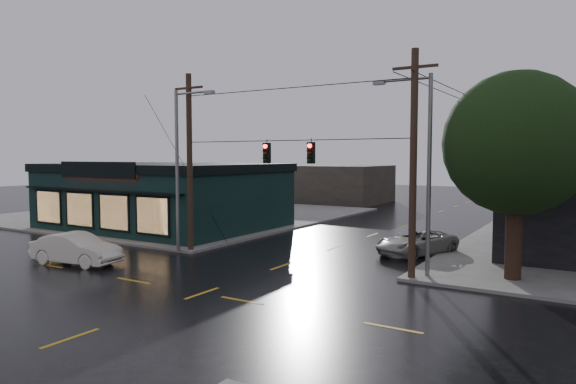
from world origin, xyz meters
The scene contains 15 objects.
ground_plane centered at (0.00, 0.00, 0.00)m, with size 160.00×160.00×0.00m, color black.
sidewalk_nw centered at (-20.00, 20.00, 0.07)m, with size 28.00×28.00×0.15m, color #62605B.
pizza_shop centered at (-15.00, 12.94, 2.56)m, with size 16.30×12.34×4.90m.
corner_tree centered at (10.38, 8.51, 6.03)m, with size 6.22×6.22×9.03m.
utility_pole_nw centered at (-6.50, 6.50, 0.00)m, with size 2.00×0.32×10.15m, color black, non-canonical shape.
utility_pole_ne centered at (6.50, 6.50, 0.00)m, with size 2.00×0.32×10.15m, color black, non-canonical shape.
utility_pole_far_a centered at (6.50, 28.00, 0.00)m, with size 2.00×0.32×9.65m, color black, non-canonical shape.
utility_pole_far_b centered at (6.50, 48.00, 0.00)m, with size 2.00×0.32×9.15m, color black, non-canonical shape.
utility_pole_far_c centered at (6.50, 68.00, 0.00)m, with size 2.00×0.32×9.15m, color black, non-canonical shape.
span_signal_assembly centered at (0.10, 6.50, 5.70)m, with size 13.00×0.48×1.23m.
streetlight_nw centered at (-6.80, 5.80, 0.00)m, with size 5.40×0.30×9.15m, color slate, non-canonical shape.
streetlight_ne centered at (7.00, 7.20, 0.00)m, with size 5.40×0.30×9.15m, color slate, non-canonical shape.
bg_building_west centered at (-14.00, 40.00, 2.20)m, with size 12.00×10.00×4.40m, color #302923.
sedan_cream centered at (-9.18, 0.91, 0.79)m, with size 1.68×4.82×1.59m, color silver.
suv_silver centered at (4.83, 12.51, 0.71)m, with size 2.35×5.09×1.41m, color #99958D.
Camera 1 is at (13.54, -15.50, 5.51)m, focal length 32.00 mm.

